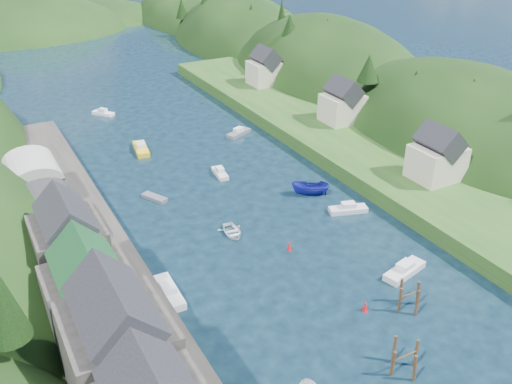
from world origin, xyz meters
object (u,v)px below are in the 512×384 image
piling_cluster_near (404,360)px  channel_buoy_far (289,246)px  piling_cluster_far (409,298)px  channel_buoy_near (365,307)px

piling_cluster_near → channel_buoy_far: 22.75m
piling_cluster_near → piling_cluster_far: piling_cluster_far is taller
piling_cluster_far → channel_buoy_near: bearing=157.4°
piling_cluster_far → channel_buoy_near: piling_cluster_far is taller
channel_buoy_far → piling_cluster_near: bearing=-93.3°
piling_cluster_near → piling_cluster_far: bearing=45.6°
channel_buoy_far → channel_buoy_near: bearing=-86.1°
piling_cluster_near → channel_buoy_far: bearing=86.7°
piling_cluster_near → channel_buoy_near: piling_cluster_near is taller
piling_cluster_far → channel_buoy_far: 16.79m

